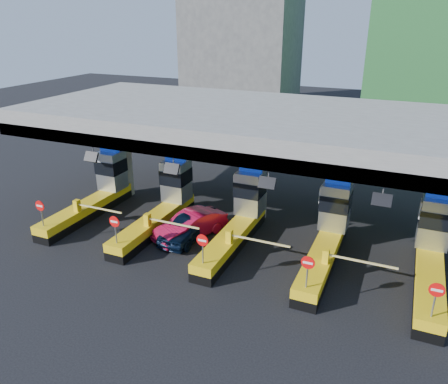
% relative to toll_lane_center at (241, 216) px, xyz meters
% --- Properties ---
extents(ground, '(120.00, 120.00, 0.00)m').
position_rel_toll_lane_center_xyz_m(ground, '(-0.00, -0.28, -1.40)').
color(ground, black).
rests_on(ground, ground).
extents(toll_canopy, '(28.00, 12.09, 7.00)m').
position_rel_toll_lane_center_xyz_m(toll_canopy, '(-0.00, 2.59, 4.74)').
color(toll_canopy, slate).
rests_on(toll_canopy, ground).
extents(toll_lane_far_left, '(4.43, 8.00, 4.16)m').
position_rel_toll_lane_center_xyz_m(toll_lane_far_left, '(-10.00, 0.00, 0.00)').
color(toll_lane_far_left, black).
rests_on(toll_lane_far_left, ground).
extents(toll_lane_left, '(4.43, 8.00, 4.16)m').
position_rel_toll_lane_center_xyz_m(toll_lane_left, '(-5.00, 0.00, 0.00)').
color(toll_lane_left, black).
rests_on(toll_lane_left, ground).
extents(toll_lane_center, '(4.43, 8.00, 4.16)m').
position_rel_toll_lane_center_xyz_m(toll_lane_center, '(0.00, 0.00, 0.00)').
color(toll_lane_center, black).
rests_on(toll_lane_center, ground).
extents(toll_lane_right, '(4.43, 8.00, 4.16)m').
position_rel_toll_lane_center_xyz_m(toll_lane_right, '(5.00, 0.00, 0.00)').
color(toll_lane_right, black).
rests_on(toll_lane_right, ground).
extents(toll_lane_far_right, '(4.43, 8.00, 4.16)m').
position_rel_toll_lane_center_xyz_m(toll_lane_far_right, '(10.00, 0.00, 0.00)').
color(toll_lane_far_right, black).
rests_on(toll_lane_far_right, ground).
extents(bg_building_concrete, '(14.00, 10.00, 18.00)m').
position_rel_toll_lane_center_xyz_m(bg_building_concrete, '(-14.00, 35.72, 7.60)').
color(bg_building_concrete, '#4C4C49').
rests_on(bg_building_concrete, ground).
extents(van, '(2.15, 4.71, 1.57)m').
position_rel_toll_lane_center_xyz_m(van, '(-2.78, -1.14, -0.61)').
color(van, black).
rests_on(van, ground).
extents(red_car, '(3.27, 4.80, 1.50)m').
position_rel_toll_lane_center_xyz_m(red_car, '(-2.69, -1.05, -0.65)').
color(red_car, maroon).
rests_on(red_car, ground).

